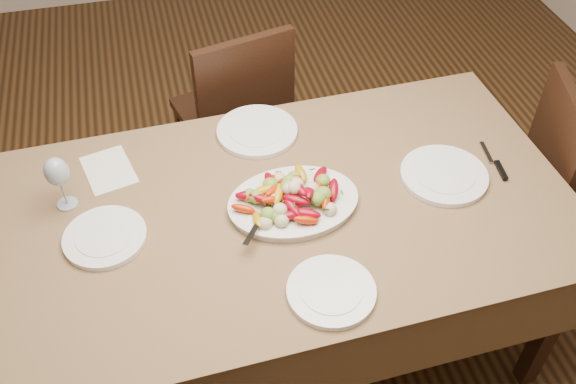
# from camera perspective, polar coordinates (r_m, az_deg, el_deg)

# --- Properties ---
(floor) EXTENTS (6.00, 6.00, 0.00)m
(floor) POSITION_cam_1_polar(r_m,az_deg,el_deg) (2.63, -1.89, -13.51)
(floor) COLOR #3C2512
(floor) RESTS_ON ground
(dining_table) EXTENTS (1.87, 1.09, 0.76)m
(dining_table) POSITION_cam_1_polar(r_m,az_deg,el_deg) (2.34, 0.00, -7.68)
(dining_table) COLOR brown
(dining_table) RESTS_ON ground
(chair_far) EXTENTS (0.51, 0.51, 0.95)m
(chair_far) POSITION_cam_1_polar(r_m,az_deg,el_deg) (2.88, -5.15, 7.01)
(chair_far) COLOR black
(chair_far) RESTS_ON ground
(serving_platter) EXTENTS (0.42, 0.31, 0.02)m
(serving_platter) POSITION_cam_1_polar(r_m,az_deg,el_deg) (2.04, 0.47, -1.04)
(serving_platter) COLOR white
(serving_platter) RESTS_ON dining_table
(roasted_vegetables) EXTENTS (0.34, 0.24, 0.09)m
(roasted_vegetables) POSITION_cam_1_polar(r_m,az_deg,el_deg) (2.00, 0.48, 0.10)
(roasted_vegetables) COLOR maroon
(roasted_vegetables) RESTS_ON serving_platter
(serving_spoon) EXTENTS (0.27, 0.21, 0.03)m
(serving_spoon) POSITION_cam_1_polar(r_m,az_deg,el_deg) (1.98, -1.03, -1.41)
(serving_spoon) COLOR #9EA0A8
(serving_spoon) RESTS_ON serving_platter
(plate_left) EXTENTS (0.25, 0.25, 0.02)m
(plate_left) POSITION_cam_1_polar(r_m,az_deg,el_deg) (2.03, -15.96, -3.90)
(plate_left) COLOR white
(plate_left) RESTS_ON dining_table
(plate_right) EXTENTS (0.29, 0.29, 0.02)m
(plate_right) POSITION_cam_1_polar(r_m,az_deg,el_deg) (2.20, 13.70, 1.46)
(plate_right) COLOR white
(plate_right) RESTS_ON dining_table
(plate_far) EXTENTS (0.29, 0.29, 0.02)m
(plate_far) POSITION_cam_1_polar(r_m,az_deg,el_deg) (2.31, -2.76, 5.41)
(plate_far) COLOR white
(plate_far) RESTS_ON dining_table
(plate_near) EXTENTS (0.25, 0.25, 0.02)m
(plate_near) POSITION_cam_1_polar(r_m,az_deg,el_deg) (1.83, 3.86, -8.82)
(plate_near) COLOR white
(plate_near) RESTS_ON dining_table
(wine_glass) EXTENTS (0.08, 0.08, 0.20)m
(wine_glass) POSITION_cam_1_polar(r_m,az_deg,el_deg) (2.11, -19.62, 0.88)
(wine_glass) COLOR #8C99A5
(wine_glass) RESTS_ON dining_table
(menu_card) EXTENTS (0.19, 0.24, 0.00)m
(menu_card) POSITION_cam_1_polar(r_m,az_deg,el_deg) (2.25, -15.66, 1.91)
(menu_card) COLOR silver
(menu_card) RESTS_ON dining_table
(table_knife) EXTENTS (0.04, 0.20, 0.01)m
(table_knife) POSITION_cam_1_polar(r_m,az_deg,el_deg) (2.30, 17.85, 2.50)
(table_knife) COLOR #9EA0A8
(table_knife) RESTS_ON dining_table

